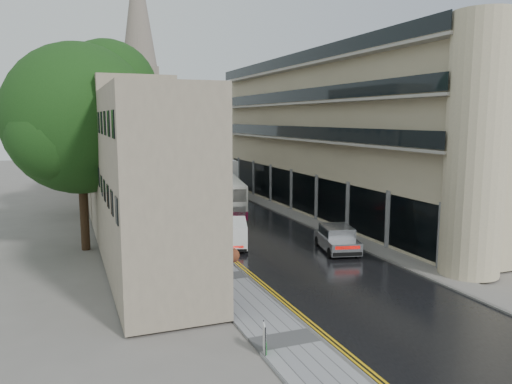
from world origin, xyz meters
TOP-DOWN VIEW (x-y plane):
  - ground at (0.00, 0.00)m, footprint 200.00×200.00m
  - road at (0.00, 27.50)m, footprint 9.00×85.00m
  - left_sidewalk at (-5.85, 27.50)m, footprint 2.70×85.00m
  - right_sidewalk at (5.40, 27.50)m, footprint 1.80×85.00m
  - old_shop_row at (-9.45, 30.00)m, footprint 4.50×56.00m
  - modern_block at (10.30, 26.00)m, footprint 8.00×40.00m
  - church_spire at (0.50, 82.00)m, footprint 6.40×6.40m
  - tree_near at (-12.50, 20.00)m, footprint 10.56×10.56m
  - tree_far at (-12.20, 33.00)m, footprint 9.24×9.24m
  - cream_bus at (-1.67, 26.54)m, footprint 4.83×11.84m
  - white_lorry at (1.31, 36.91)m, footprint 3.28×8.20m
  - silver_hatchback at (1.63, 12.35)m, footprint 2.96×4.81m
  - white_van at (-4.30, 15.98)m, footprint 2.83×4.32m
  - navy_van at (-3.09, 23.75)m, footprint 2.60×4.65m
  - pedestrian at (-6.23, 16.91)m, footprint 0.72×0.60m
  - lamp_post_near at (-5.01, 16.27)m, footprint 1.04×0.55m
  - lamp_post_far at (-5.62, 36.20)m, footprint 0.84×0.46m
  - estate_sign at (-7.05, 1.89)m, footprint 0.25×0.63m

SIDE VIEW (x-z plane):
  - ground at x=0.00m, z-range 0.00..0.00m
  - road at x=0.00m, z-range 0.00..0.02m
  - left_sidewalk at x=-5.85m, z-range 0.00..0.12m
  - right_sidewalk at x=5.40m, z-range 0.00..0.12m
  - estate_sign at x=-7.05m, z-range 0.12..1.17m
  - silver_hatchback at x=1.63m, z-range 0.02..1.70m
  - white_van at x=-4.30m, z-range 0.02..1.83m
  - pedestrian at x=-6.23m, z-range 0.12..1.79m
  - navy_van at x=-3.09m, z-range 0.02..2.26m
  - cream_bus at x=-1.67m, z-range 0.02..3.17m
  - white_lorry at x=1.31m, z-range 0.02..4.21m
  - lamp_post_far at x=-5.62m, z-range 0.12..7.48m
  - lamp_post_near at x=-5.01m, z-range 0.12..9.19m
  - old_shop_row at x=-9.45m, z-range 0.00..12.00m
  - tree_far at x=-12.20m, z-range 0.00..12.46m
  - tree_near at x=-12.50m, z-range 0.00..13.89m
  - modern_block at x=10.30m, z-range 0.00..14.00m
  - church_spire at x=0.50m, z-range 0.00..40.00m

